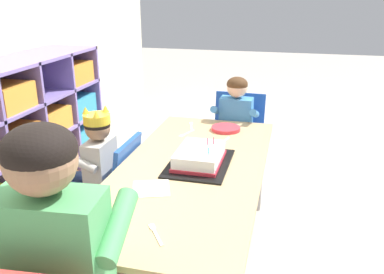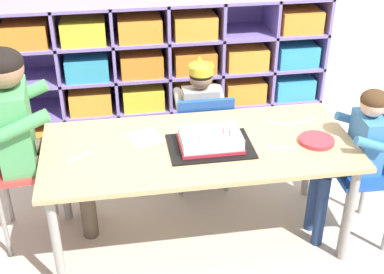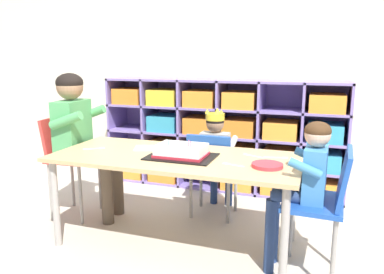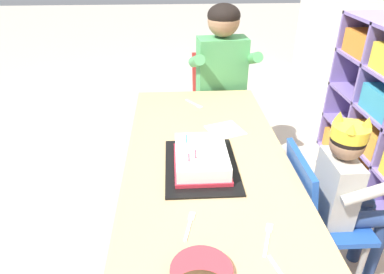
{
  "view_description": "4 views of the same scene",
  "coord_description": "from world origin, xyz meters",
  "px_view_note": "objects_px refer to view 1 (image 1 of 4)",
  "views": [
    {
      "loc": [
        -1.71,
        -0.43,
        1.39
      ],
      "look_at": [
        -0.05,
        -0.02,
        0.76
      ],
      "focal_mm": 37.94,
      "sensor_mm": 36.0,
      "label": 1
    },
    {
      "loc": [
        -0.39,
        -2.16,
        1.91
      ],
      "look_at": [
        -0.04,
        -0.04,
        0.66
      ],
      "focal_mm": 48.96,
      "sensor_mm": 36.0,
      "label": 2
    },
    {
      "loc": [
        0.85,
        -2.11,
        1.18
      ],
      "look_at": [
        0.1,
        0.02,
        0.71
      ],
      "focal_mm": 35.39,
      "sensor_mm": 36.0,
      "label": 3
    },
    {
      "loc": [
        1.23,
        -0.14,
        1.39
      ],
      "look_at": [
        -0.04,
        -0.06,
        0.68
      ],
      "focal_mm": 33.01,
      "sensor_mm": 36.0,
      "label": 4
    }
  ],
  "objects_px": {
    "fork_at_table_front_edge": "(191,126)",
    "fork_scattered_mid_table": "(186,134)",
    "birthday_cake_on_tray": "(199,158)",
    "child_with_crown": "(93,163)",
    "guest_at_table_side": "(234,125)",
    "activity_table": "(191,178)",
    "paper_plate_stack": "(226,129)",
    "classroom_chair_blue": "(114,186)",
    "adult_helper_seated": "(64,247)",
    "fork_near_cake_tray": "(224,141)",
    "fork_near_child_seat": "(155,233)",
    "classroom_chair_guest_side": "(237,135)"
  },
  "relations": [
    {
      "from": "activity_table",
      "to": "classroom_chair_blue",
      "type": "xyz_separation_m",
      "value": [
        0.1,
        0.46,
        -0.15
      ]
    },
    {
      "from": "guest_at_table_side",
      "to": "activity_table",
      "type": "bearing_deg",
      "value": -94.69
    },
    {
      "from": "classroom_chair_blue",
      "to": "guest_at_table_side",
      "type": "relative_size",
      "value": 0.75
    },
    {
      "from": "birthday_cake_on_tray",
      "to": "fork_near_cake_tray",
      "type": "relative_size",
      "value": 3.08
    },
    {
      "from": "activity_table",
      "to": "fork_near_cake_tray",
      "type": "distance_m",
      "value": 0.4
    },
    {
      "from": "fork_scattered_mid_table",
      "to": "classroom_chair_blue",
      "type": "bearing_deg",
      "value": 158.28
    },
    {
      "from": "fork_near_cake_tray",
      "to": "activity_table",
      "type": "bearing_deg",
      "value": 179.88
    },
    {
      "from": "paper_plate_stack",
      "to": "activity_table",
      "type": "bearing_deg",
      "value": 172.77
    },
    {
      "from": "fork_near_child_seat",
      "to": "fork_near_cake_tray",
      "type": "bearing_deg",
      "value": 140.78
    },
    {
      "from": "fork_at_table_front_edge",
      "to": "fork_scattered_mid_table",
      "type": "relative_size",
      "value": 1.05
    },
    {
      "from": "child_with_crown",
      "to": "paper_plate_stack",
      "type": "xyz_separation_m",
      "value": [
        0.47,
        -0.64,
        0.09
      ]
    },
    {
      "from": "fork_near_cake_tray",
      "to": "fork_at_table_front_edge",
      "type": "bearing_deg",
      "value": 61.13
    },
    {
      "from": "adult_helper_seated",
      "to": "fork_near_child_seat",
      "type": "bearing_deg",
      "value": -133.05
    },
    {
      "from": "activity_table",
      "to": "fork_near_child_seat",
      "type": "height_order",
      "value": "fork_near_child_seat"
    },
    {
      "from": "child_with_crown",
      "to": "guest_at_table_side",
      "type": "xyz_separation_m",
      "value": [
        0.67,
        -0.67,
        0.05
      ]
    },
    {
      "from": "activity_table",
      "to": "fork_scattered_mid_table",
      "type": "distance_m",
      "value": 0.48
    },
    {
      "from": "classroom_chair_guest_side",
      "to": "fork_near_child_seat",
      "type": "height_order",
      "value": "classroom_chair_guest_side"
    },
    {
      "from": "activity_table",
      "to": "fork_near_cake_tray",
      "type": "height_order",
      "value": "fork_near_cake_tray"
    },
    {
      "from": "birthday_cake_on_tray",
      "to": "adult_helper_seated",
      "type": "bearing_deg",
      "value": 166.49
    },
    {
      "from": "fork_near_cake_tray",
      "to": "fork_near_child_seat",
      "type": "distance_m",
      "value": 0.95
    },
    {
      "from": "fork_near_child_seat",
      "to": "birthday_cake_on_tray",
      "type": "bearing_deg",
      "value": 144.16
    },
    {
      "from": "classroom_chair_blue",
      "to": "fork_scattered_mid_table",
      "type": "relative_size",
      "value": 4.67
    },
    {
      "from": "paper_plate_stack",
      "to": "fork_near_cake_tray",
      "type": "distance_m",
      "value": 0.2
    },
    {
      "from": "activity_table",
      "to": "guest_at_table_side",
      "type": "relative_size",
      "value": 1.77
    },
    {
      "from": "classroom_chair_blue",
      "to": "fork_near_cake_tray",
      "type": "height_order",
      "value": "classroom_chair_blue"
    },
    {
      "from": "birthday_cake_on_tray",
      "to": "fork_scattered_mid_table",
      "type": "relative_size",
      "value": 2.93
    },
    {
      "from": "classroom_chair_blue",
      "to": "adult_helper_seated",
      "type": "xyz_separation_m",
      "value": [
        -0.92,
        -0.28,
        0.29
      ]
    },
    {
      "from": "child_with_crown",
      "to": "paper_plate_stack",
      "type": "bearing_deg",
      "value": 126.61
    },
    {
      "from": "adult_helper_seated",
      "to": "fork_scattered_mid_table",
      "type": "bearing_deg",
      "value": -96.92
    },
    {
      "from": "guest_at_table_side",
      "to": "classroom_chair_guest_side",
      "type": "bearing_deg",
      "value": 90.0
    },
    {
      "from": "classroom_chair_guest_side",
      "to": "paper_plate_stack",
      "type": "relative_size",
      "value": 4.16
    },
    {
      "from": "activity_table",
      "to": "guest_at_table_side",
      "type": "height_order",
      "value": "guest_at_table_side"
    },
    {
      "from": "classroom_chair_blue",
      "to": "adult_helper_seated",
      "type": "height_order",
      "value": "adult_helper_seated"
    },
    {
      "from": "fork_near_cake_tray",
      "to": "classroom_chair_blue",
      "type": "bearing_deg",
      "value": 130.42
    },
    {
      "from": "adult_helper_seated",
      "to": "fork_near_cake_tray",
      "type": "relative_size",
      "value": 8.12
    },
    {
      "from": "child_with_crown",
      "to": "guest_at_table_side",
      "type": "relative_size",
      "value": 0.95
    },
    {
      "from": "classroom_chair_blue",
      "to": "fork_near_child_seat",
      "type": "relative_size",
      "value": 5.25
    },
    {
      "from": "fork_near_child_seat",
      "to": "classroom_chair_guest_side",
      "type": "bearing_deg",
      "value": 142.19
    },
    {
      "from": "activity_table",
      "to": "classroom_chair_guest_side",
      "type": "xyz_separation_m",
      "value": [
        0.88,
        -0.1,
        -0.08
      ]
    },
    {
      "from": "adult_helper_seated",
      "to": "fork_scattered_mid_table",
      "type": "xyz_separation_m",
      "value": [
        1.27,
        -0.04,
        -0.08
      ]
    },
    {
      "from": "child_with_crown",
      "to": "adult_helper_seated",
      "type": "distance_m",
      "value": 1.02
    },
    {
      "from": "activity_table",
      "to": "fork_scattered_mid_table",
      "type": "xyz_separation_m",
      "value": [
        0.45,
        0.14,
        0.06
      ]
    },
    {
      "from": "adult_helper_seated",
      "to": "birthday_cake_on_tray",
      "type": "distance_m",
      "value": 0.9
    },
    {
      "from": "classroom_chair_blue",
      "to": "fork_at_table_front_edge",
      "type": "bearing_deg",
      "value": 148.59
    },
    {
      "from": "adult_helper_seated",
      "to": "fork_near_cake_tray",
      "type": "xyz_separation_m",
      "value": [
        1.2,
        -0.27,
        -0.08
      ]
    },
    {
      "from": "child_with_crown",
      "to": "birthday_cake_on_tray",
      "type": "distance_m",
      "value": 0.61
    },
    {
      "from": "guest_at_table_side",
      "to": "paper_plate_stack",
      "type": "distance_m",
      "value": 0.21
    },
    {
      "from": "guest_at_table_side",
      "to": "child_with_crown",
      "type": "bearing_deg",
      "value": -132.27
    },
    {
      "from": "child_with_crown",
      "to": "adult_helper_seated",
      "type": "bearing_deg",
      "value": 23.2
    },
    {
      "from": "activity_table",
      "to": "fork_at_table_front_edge",
      "type": "xyz_separation_m",
      "value": [
        0.61,
        0.15,
        0.06
      ]
    }
  ]
}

